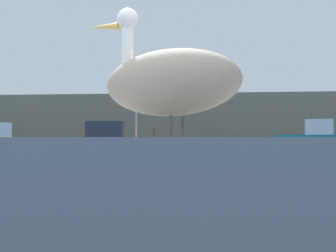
{
  "coord_description": "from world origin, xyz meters",
  "views": [
    {
      "loc": [
        0.82,
        -3.04,
        0.87
      ],
      "look_at": [
        -0.87,
        13.04,
        1.35
      ],
      "focal_mm": 48.71,
      "sensor_mm": 36.0,
      "label": 1
    }
  ],
  "objects_px": {
    "fishing_boat_orange": "(106,141)",
    "fishing_boat_teal": "(317,138)",
    "mooring_buoy": "(298,153)",
    "pelican": "(169,81)",
    "fishing_boat_yellow": "(5,140)"
  },
  "relations": [
    {
      "from": "pelican",
      "to": "fishing_boat_yellow",
      "type": "height_order",
      "value": "fishing_boat_yellow"
    },
    {
      "from": "fishing_boat_orange",
      "to": "mooring_buoy",
      "type": "distance_m",
      "value": 16.8
    },
    {
      "from": "fishing_boat_orange",
      "to": "fishing_boat_teal",
      "type": "distance_m",
      "value": 21.92
    },
    {
      "from": "pelican",
      "to": "fishing_boat_teal",
      "type": "height_order",
      "value": "fishing_boat_teal"
    },
    {
      "from": "pelican",
      "to": "fishing_boat_teal",
      "type": "distance_m",
      "value": 42.33
    },
    {
      "from": "pelican",
      "to": "fishing_boat_orange",
      "type": "relative_size",
      "value": 0.19
    },
    {
      "from": "fishing_boat_orange",
      "to": "mooring_buoy",
      "type": "bearing_deg",
      "value": -56.73
    },
    {
      "from": "fishing_boat_orange",
      "to": "fishing_boat_yellow",
      "type": "bearing_deg",
      "value": 129.57
    },
    {
      "from": "fishing_boat_teal",
      "to": "mooring_buoy",
      "type": "height_order",
      "value": "fishing_boat_teal"
    },
    {
      "from": "fishing_boat_teal",
      "to": "fishing_boat_yellow",
      "type": "xyz_separation_m",
      "value": [
        -31.06,
        0.17,
        -0.13
      ]
    },
    {
      "from": "pelican",
      "to": "fishing_boat_orange",
      "type": "height_order",
      "value": "fishing_boat_orange"
    },
    {
      "from": "fishing_boat_orange",
      "to": "fishing_boat_teal",
      "type": "height_order",
      "value": "fishing_boat_teal"
    },
    {
      "from": "pelican",
      "to": "mooring_buoy",
      "type": "xyz_separation_m",
      "value": [
        3.4,
        14.25,
        -0.91
      ]
    },
    {
      "from": "pelican",
      "to": "fishing_boat_yellow",
      "type": "relative_size",
      "value": 0.27
    },
    {
      "from": "fishing_boat_orange",
      "to": "pelican",
      "type": "bearing_deg",
      "value": -80.93
    }
  ]
}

